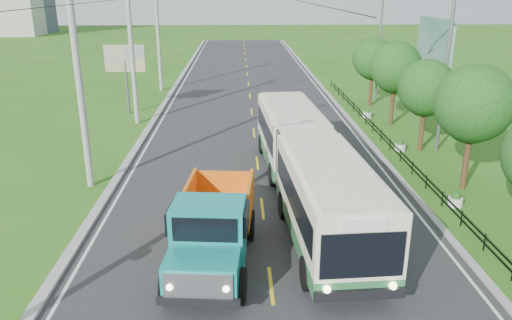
{
  "coord_description": "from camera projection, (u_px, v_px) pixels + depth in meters",
  "views": [
    {
      "loc": [
        -0.98,
        -14.02,
        9.22
      ],
      "look_at": [
        -0.24,
        7.07,
        1.9
      ],
      "focal_mm": 35.0,
      "sensor_mm": 36.0,
      "label": 1
    }
  ],
  "objects": [
    {
      "name": "billboard_left",
      "position": [
        125.0,
        63.0,
        37.38
      ],
      "size": [
        3.0,
        0.2,
        5.2
      ],
      "color": "slate",
      "rests_on": "ground"
    },
    {
      "name": "road",
      "position": [
        253.0,
        125.0,
        35.18
      ],
      "size": [
        14.0,
        120.0,
        0.02
      ],
      "primitive_type": "cube",
      "color": "#28282B",
      "rests_on": "ground"
    },
    {
      "name": "streetlight_mid",
      "position": [
        443.0,
        68.0,
        28.26
      ],
      "size": [
        3.02,
        0.2,
        9.07
      ],
      "color": "slate",
      "rests_on": "ground"
    },
    {
      "name": "edge_line_right",
      "position": [
        347.0,
        124.0,
        35.39
      ],
      "size": [
        0.12,
        120.0,
        0.0
      ],
      "primitive_type": "cube",
      "color": "silver",
      "rests_on": "road"
    },
    {
      "name": "planter_mid",
      "position": [
        400.0,
        146.0,
        29.7
      ],
      "size": [
        0.64,
        0.64,
        0.67
      ],
      "color": "silver",
      "rests_on": "ground"
    },
    {
      "name": "planter_near",
      "position": [
        455.0,
        200.0,
        22.15
      ],
      "size": [
        0.64,
        0.64,
        0.67
      ],
      "color": "silver",
      "rests_on": "ground"
    },
    {
      "name": "billboard_right",
      "position": [
        434.0,
        48.0,
        33.83
      ],
      "size": [
        0.24,
        6.0,
        7.3
      ],
      "color": "slate",
      "rests_on": "ground"
    },
    {
      "name": "pole_near",
      "position": [
        80.0,
        83.0,
        22.85
      ],
      "size": [
        3.51,
        0.32,
        10.0
      ],
      "color": "gray",
      "rests_on": "ground"
    },
    {
      "name": "tree_back",
      "position": [
        373.0,
        61.0,
        40.1
      ],
      "size": [
        3.3,
        3.36,
        5.5
      ],
      "color": "#382314",
      "rests_on": "ground"
    },
    {
      "name": "curb_left",
      "position": [
        150.0,
        125.0,
        34.92
      ],
      "size": [
        0.4,
        120.0,
        0.15
      ],
      "primitive_type": "cube",
      "color": "#9E9E99",
      "rests_on": "ground"
    },
    {
      "name": "planter_far",
      "position": [
        367.0,
        114.0,
        37.26
      ],
      "size": [
        0.64,
        0.64,
        0.67
      ],
      "color": "silver",
      "rests_on": "ground"
    },
    {
      "name": "centre_dash",
      "position": [
        271.0,
        285.0,
        16.29
      ],
      "size": [
        0.12,
        2.2,
        0.0
      ],
      "primitive_type": "cube",
      "color": "yellow",
      "rests_on": "road"
    },
    {
      "name": "bus",
      "position": [
        307.0,
        161.0,
        22.08
      ],
      "size": [
        3.68,
        17.04,
        3.27
      ],
      "rotation": [
        0.0,
        0.0,
        0.06
      ],
      "color": "#296839",
      "rests_on": "ground"
    },
    {
      "name": "curb_right",
      "position": [
        354.0,
        124.0,
        35.4
      ],
      "size": [
        0.3,
        120.0,
        0.1
      ],
      "primitive_type": "cube",
      "color": "#9E9E99",
      "rests_on": "ground"
    },
    {
      "name": "streetlight_far",
      "position": [
        378.0,
        42.0,
        41.48
      ],
      "size": [
        3.02,
        0.2,
        9.07
      ],
      "color": "slate",
      "rests_on": "ground"
    },
    {
      "name": "pole_far",
      "position": [
        159.0,
        35.0,
        45.51
      ],
      "size": [
        3.51,
        0.32,
        10.0
      ],
      "color": "gray",
      "rests_on": "ground"
    },
    {
      "name": "railing_right",
      "position": [
        390.0,
        146.0,
        29.68
      ],
      "size": [
        0.04,
        40.0,
        0.6
      ],
      "primitive_type": "cube",
      "color": "black",
      "rests_on": "ground"
    },
    {
      "name": "ground",
      "position": [
        271.0,
        285.0,
        16.29
      ],
      "size": [
        240.0,
        240.0,
        0.0
      ],
      "primitive_type": "plane",
      "color": "#286317",
      "rests_on": "ground"
    },
    {
      "name": "tree_third",
      "position": [
        474.0,
        107.0,
        23.0
      ],
      "size": [
        3.6,
        3.62,
        6.0
      ],
      "color": "#382314",
      "rests_on": "ground"
    },
    {
      "name": "tree_fourth",
      "position": [
        426.0,
        90.0,
        28.8
      ],
      "size": [
        3.24,
        3.31,
        5.4
      ],
      "color": "#382314",
      "rests_on": "ground"
    },
    {
      "name": "edge_line_left",
      "position": [
        158.0,
        126.0,
        34.95
      ],
      "size": [
        0.12,
        120.0,
        0.0
      ],
      "primitive_type": "cube",
      "color": "silver",
      "rests_on": "road"
    },
    {
      "name": "pole_mid",
      "position": [
        132.0,
        51.0,
        34.18
      ],
      "size": [
        3.51,
        0.32,
        10.0
      ],
      "color": "gray",
      "rests_on": "ground"
    },
    {
      "name": "tree_fifth",
      "position": [
        396.0,
        70.0,
        34.37
      ],
      "size": [
        3.48,
        3.52,
        5.8
      ],
      "color": "#382314",
      "rests_on": "ground"
    },
    {
      "name": "dump_truck",
      "position": [
        213.0,
        224.0,
        17.08
      ],
      "size": [
        3.05,
        6.72,
        2.74
      ],
      "rotation": [
        0.0,
        0.0,
        -0.09
      ],
      "color": "#168682",
      "rests_on": "ground"
    }
  ]
}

